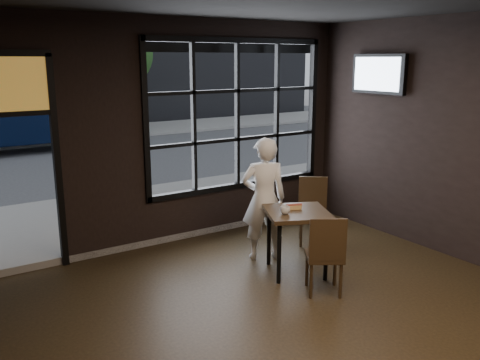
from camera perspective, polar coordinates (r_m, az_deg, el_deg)
floor at (r=4.99m, az=10.61°, el=-18.78°), size 6.00×7.00×0.02m
window_frame at (r=7.77m, az=-0.32°, el=7.29°), size 3.06×0.12×2.28m
cafe_table at (r=6.44m, az=6.37°, el=-6.88°), size 0.99×0.99×0.81m
chair_near at (r=5.93m, az=9.43°, el=-8.12°), size 0.57×0.57×0.95m
chair_window at (r=7.43m, az=8.18°, el=-3.55°), size 0.58×0.58×0.96m
man at (r=6.73m, az=2.69°, el=-2.14°), size 0.71×0.61×1.65m
hotdog at (r=6.37m, az=6.09°, el=-3.01°), size 0.22×0.15×0.06m
cup at (r=6.15m, az=5.07°, el=-3.41°), size 0.17×0.17×0.10m
tv at (r=7.95m, az=15.31°, el=11.42°), size 0.11×0.99×0.58m
navy_car at (r=15.96m, az=-23.49°, el=5.79°), size 4.35×1.56×1.43m
tree_right at (r=18.73m, az=-13.38°, el=13.61°), size 2.33×2.33×3.98m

